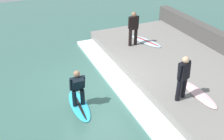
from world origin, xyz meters
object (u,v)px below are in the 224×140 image
at_px(surfboard_riding, 79,105).
at_px(surfer_riding, 78,87).
at_px(surfboard_waiting_near, 146,41).
at_px(surfer_waiting_near, 133,27).
at_px(surfer_waiting_far, 183,76).
at_px(surfboard_waiting_far, 199,94).

xyz_separation_m(surfboard_riding, surfer_riding, (0.00, 0.00, 0.78)).
bearing_deg(surfboard_waiting_near, surfer_waiting_near, -175.43).
height_order(surfboard_riding, surfer_riding, surfer_riding).
relative_size(surfer_waiting_near, surfboard_waiting_near, 0.85).
distance_m(surfboard_riding, surfboard_waiting_near, 5.25).
distance_m(surfboard_waiting_near, surfer_waiting_far, 4.71).
height_order(surfer_riding, surfer_waiting_far, surfer_waiting_far).
bearing_deg(surfboard_waiting_near, surfer_riding, -146.06).
bearing_deg(surfer_riding, surfer_waiting_near, 38.63).
distance_m(surfer_riding, surfboard_waiting_far, 4.13).
bearing_deg(surfboard_waiting_near, surfboard_riding, -146.06).
xyz_separation_m(surfer_riding, surfboard_waiting_near, (4.34, 2.92, -0.32)).
height_order(surfer_riding, surfboard_waiting_near, surfer_riding).
bearing_deg(surfer_waiting_near, surfboard_waiting_near, 4.57).
relative_size(surfer_waiting_far, surfboard_waiting_far, 0.90).
distance_m(surfboard_riding, surfer_riding, 0.78).
relative_size(surfer_riding, surfboard_waiting_near, 0.71).
distance_m(surfboard_waiting_near, surfboard_waiting_far, 4.60).
bearing_deg(surfboard_waiting_far, surfboard_riding, 156.45).
relative_size(surfer_waiting_near, surfer_waiting_far, 1.03).
distance_m(surfboard_riding, surfer_waiting_near, 4.77).
bearing_deg(surfboard_waiting_far, surfboard_waiting_near, 82.97).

